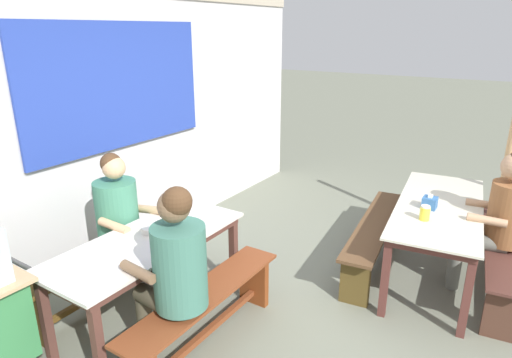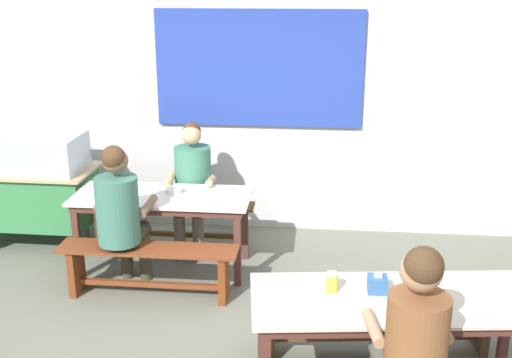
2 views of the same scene
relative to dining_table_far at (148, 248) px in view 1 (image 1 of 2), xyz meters
name	(u,v)px [view 1 (image 1 of 2)]	position (x,y,z in m)	size (l,w,h in m)	color
ground_plane	(342,316)	(0.86, -1.27, -0.65)	(40.00, 40.00, 0.00)	slate
backdrop_wall	(123,114)	(0.86, 1.15, 0.79)	(6.17, 0.23, 2.75)	silver
dining_table_far	(148,248)	(0.00, 0.00, 0.00)	(1.62, 0.68, 0.73)	silver
dining_table_near	(439,212)	(1.93, -1.74, 0.01)	(1.91, 0.94, 0.73)	beige
bench_far_back	(106,268)	(0.00, 0.55, -0.35)	(1.57, 0.26, 0.45)	brown
bench_far_front	(206,310)	(0.00, -0.55, -0.35)	(1.53, 0.31, 0.45)	brown
bench_near_back	(375,235)	(1.86, -1.19, -0.34)	(1.81, 0.51, 0.45)	brown
bench_near_front	(499,260)	(1.99, -2.28, -0.35)	(1.73, 0.48, 0.45)	#4E2B23
person_left_back_turned	(175,266)	(-0.23, -0.50, 0.11)	(0.49, 0.56, 1.33)	#423C2D
person_near_front	(501,213)	(1.94, -2.22, 0.11)	(0.49, 0.58, 1.32)	#63645B
person_center_facing	(123,217)	(0.18, 0.49, 0.07)	(0.48, 0.59, 1.28)	#675952
tissue_box	(430,203)	(1.80, -1.67, 0.13)	(0.12, 0.12, 0.13)	#31609B
condiment_jar	(425,213)	(1.51, -1.69, 0.14)	(0.08, 0.08, 0.13)	yellow
soup_bowl	(151,229)	(0.10, 0.06, 0.10)	(0.15, 0.15, 0.05)	silver
wooden_support_post	(510,152)	(2.68, -2.18, 0.47)	(0.08, 0.08, 2.24)	tan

